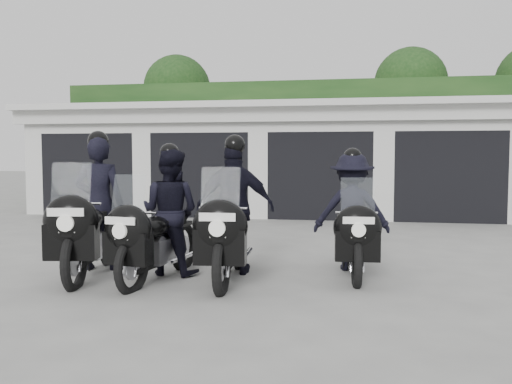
% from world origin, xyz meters
% --- Properties ---
extents(ground, '(80.00, 80.00, 0.00)m').
position_xyz_m(ground, '(0.00, 0.00, 0.00)').
color(ground, gray).
rests_on(ground, ground).
extents(garage_block, '(16.40, 6.80, 2.96)m').
position_xyz_m(garage_block, '(-0.00, 8.06, 1.42)').
color(garage_block, silver).
rests_on(garage_block, ground).
extents(background_vegetation, '(20.00, 3.90, 5.80)m').
position_xyz_m(background_vegetation, '(0.37, 12.92, 2.77)').
color(background_vegetation, '#153412').
rests_on(background_vegetation, ground).
extents(police_bike_a, '(0.95, 2.32, 2.03)m').
position_xyz_m(police_bike_a, '(-2.68, -1.22, 0.81)').
color(police_bike_a, black).
rests_on(police_bike_a, ground).
extents(police_bike_b, '(0.94, 2.12, 1.85)m').
position_xyz_m(police_bike_b, '(-1.67, -1.20, 0.78)').
color(police_bike_b, black).
rests_on(police_bike_b, ground).
extents(police_bike_c, '(1.11, 2.26, 1.97)m').
position_xyz_m(police_bike_c, '(-0.76, -1.03, 0.83)').
color(police_bike_c, black).
rests_on(police_bike_c, ground).
extents(police_bike_d, '(1.11, 2.06, 1.79)m').
position_xyz_m(police_bike_d, '(0.81, -0.45, 0.76)').
color(police_bike_d, black).
rests_on(police_bike_d, ground).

